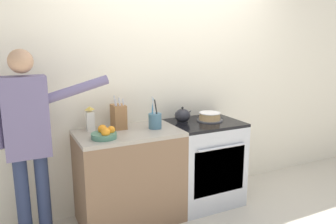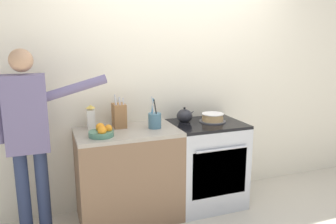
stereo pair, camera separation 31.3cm
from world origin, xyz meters
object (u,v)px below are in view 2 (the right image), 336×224
at_px(stove_range, 206,164).
at_px(milk_carton, 91,117).
at_px(utensil_crock, 155,120).
at_px(person_baker, 29,129).
at_px(knife_block, 119,115).
at_px(fruit_bowl, 102,132).
at_px(tea_kettle, 185,116).
at_px(layer_cake, 213,118).

bearing_deg(stove_range, milk_carton, 171.13).
bearing_deg(stove_range, utensil_crock, -178.86).
bearing_deg(person_baker, knife_block, 16.49).
bearing_deg(milk_carton, person_baker, -160.96).
relative_size(fruit_bowl, milk_carton, 0.95).
bearing_deg(person_baker, fruit_bowl, -4.95).
bearing_deg(tea_kettle, layer_cake, -14.54).
relative_size(layer_cake, utensil_crock, 0.88).
height_order(stove_range, tea_kettle, tea_kettle).
bearing_deg(fruit_bowl, layer_cake, 6.73).
height_order(stove_range, utensil_crock, utensil_crock).
bearing_deg(stove_range, layer_cake, 13.49).
height_order(knife_block, fruit_bowl, knife_block).
xyz_separation_m(layer_cake, fruit_bowl, (-1.16, -0.14, -0.00)).
xyz_separation_m(stove_range, layer_cake, (0.07, 0.02, 0.49)).
bearing_deg(knife_block, stove_range, -9.29).
bearing_deg(knife_block, person_baker, -169.31).
relative_size(knife_block, person_baker, 0.19).
bearing_deg(person_baker, stove_range, 6.07).
bearing_deg(knife_block, layer_cake, -7.62).
relative_size(milk_carton, person_baker, 0.14).
relative_size(layer_cake, person_baker, 0.17).
height_order(stove_range, knife_block, knife_block).
bearing_deg(stove_range, fruit_bowl, -173.71).
bearing_deg(knife_block, tea_kettle, -4.59).
distance_m(utensil_crock, milk_carton, 0.60).
bearing_deg(knife_block, milk_carton, 172.51).
xyz_separation_m(knife_block, fruit_bowl, (-0.21, -0.26, -0.07)).
xyz_separation_m(layer_cake, milk_carton, (-1.21, 0.16, 0.07)).
distance_m(stove_range, tea_kettle, 0.56).
distance_m(tea_kettle, fruit_bowl, 0.90).
xyz_separation_m(utensil_crock, fruit_bowl, (-0.52, -0.11, -0.04)).
distance_m(tea_kettle, utensil_crock, 0.37).
bearing_deg(layer_cake, milk_carton, 172.41).
height_order(tea_kettle, utensil_crock, utensil_crock).
relative_size(knife_block, fruit_bowl, 1.47).
xyz_separation_m(knife_block, person_baker, (-0.80, -0.15, -0.02)).
height_order(utensil_crock, milk_carton, utensil_crock).
relative_size(layer_cake, tea_kettle, 1.39).
relative_size(tea_kettle, knife_block, 0.62).
bearing_deg(utensil_crock, layer_cake, 2.51).
distance_m(fruit_bowl, person_baker, 0.60).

